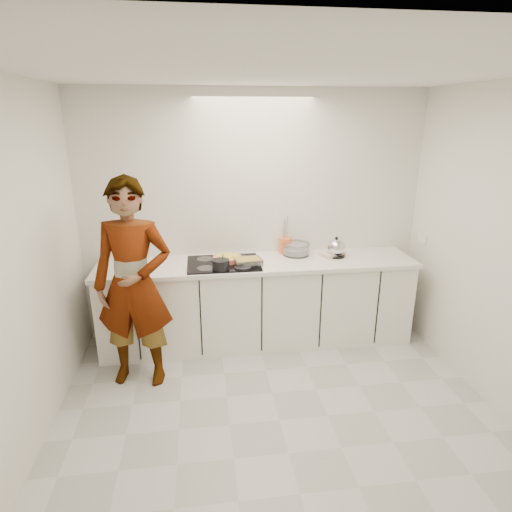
{
  "coord_description": "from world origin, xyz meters",
  "views": [
    {
      "loc": [
        -0.57,
        -2.79,
        2.34
      ],
      "look_at": [
        -0.05,
        1.05,
        1.05
      ],
      "focal_mm": 30.0,
      "sensor_mm": 36.0,
      "label": 1
    }
  ],
  "objects": [
    {
      "name": "floor",
      "position": [
        0.0,
        0.0,
        0.0
      ],
      "size": [
        3.6,
        3.2,
        0.0
      ],
      "primitive_type": "cube",
      "color": "silver",
      "rests_on": "ground"
    },
    {
      "name": "kettle",
      "position": [
        0.84,
        1.34,
        1.0
      ],
      "size": [
        0.25,
        0.25,
        0.22
      ],
      "color": "black",
      "rests_on": "countertop"
    },
    {
      "name": "cook",
      "position": [
        -1.16,
        0.75,
        0.94
      ],
      "size": [
        0.74,
        0.55,
        1.87
      ],
      "primitive_type": "imported",
      "rotation": [
        0.0,
        0.0,
        -0.16
      ],
      "color": "white",
      "rests_on": "floor"
    },
    {
      "name": "ceiling",
      "position": [
        0.0,
        0.0,
        2.6
      ],
      "size": [
        3.6,
        3.2,
        0.0
      ],
      "primitive_type": "cube",
      "color": "white",
      "rests_on": "wall_back"
    },
    {
      "name": "saucepan",
      "position": [
        -0.39,
        1.08,
        0.97
      ],
      "size": [
        0.19,
        0.19,
        0.16
      ],
      "color": "black",
      "rests_on": "hob"
    },
    {
      "name": "baking_dish",
      "position": [
        -0.11,
        1.2,
        0.95
      ],
      "size": [
        0.3,
        0.24,
        0.05
      ],
      "color": "silver",
      "rests_on": "hob"
    },
    {
      "name": "utensil_crock",
      "position": [
        0.33,
        1.53,
        0.99
      ],
      "size": [
        0.17,
        0.17,
        0.17
      ],
      "primitive_type": "cylinder",
      "rotation": [
        0.0,
        0.0,
        -0.28
      ],
      "color": "orange",
      "rests_on": "countertop"
    },
    {
      "name": "tea_towel",
      "position": [
        0.81,
        1.36,
        0.93
      ],
      "size": [
        0.29,
        0.25,
        0.04
      ],
      "primitive_type": "cube",
      "rotation": [
        0.0,
        0.0,
        0.42
      ],
      "color": "white",
      "rests_on": "countertop"
    },
    {
      "name": "wall_back",
      "position": [
        0.0,
        1.6,
        1.3
      ],
      "size": [
        3.6,
        0.0,
        2.6
      ],
      "primitive_type": "cube",
      "color": "silver",
      "rests_on": "ground"
    },
    {
      "name": "wall_left",
      "position": [
        -1.8,
        0.0,
        1.3
      ],
      "size": [
        0.0,
        3.2,
        2.6
      ],
      "primitive_type": "cube",
      "color": "silver",
      "rests_on": "ground"
    },
    {
      "name": "hob",
      "position": [
        -0.35,
        1.26,
        0.92
      ],
      "size": [
        0.72,
        0.54,
        0.01
      ],
      "primitive_type": "cube",
      "color": "black",
      "rests_on": "countertop"
    },
    {
      "name": "mixing_bowl",
      "position": [
        0.44,
        1.45,
        0.97
      ],
      "size": [
        0.34,
        0.34,
        0.13
      ],
      "color": "silver",
      "rests_on": "countertop"
    },
    {
      "name": "wall_front",
      "position": [
        0.0,
        -1.6,
        1.3
      ],
      "size": [
        3.6,
        0.0,
        2.6
      ],
      "primitive_type": "cube",
      "color": "silver",
      "rests_on": "ground"
    },
    {
      "name": "base_cabinets",
      "position": [
        0.0,
        1.28,
        0.43
      ],
      "size": [
        3.2,
        0.58,
        0.87
      ],
      "primitive_type": "cube",
      "color": "white",
      "rests_on": "floor"
    },
    {
      "name": "countertop",
      "position": [
        0.0,
        1.28,
        0.89
      ],
      "size": [
        3.24,
        0.64,
        0.04
      ],
      "primitive_type": "cube",
      "color": "white",
      "rests_on": "base_cabinets"
    },
    {
      "name": "tart_dish",
      "position": [
        -0.31,
        1.32,
        0.95
      ],
      "size": [
        0.33,
        0.33,
        0.05
      ],
      "color": "#CF5E48",
      "rests_on": "hob"
    }
  ]
}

